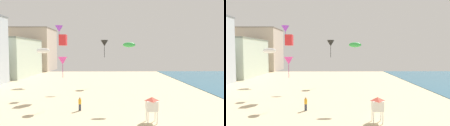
# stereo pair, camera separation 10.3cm
# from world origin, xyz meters

# --- Properties ---
(boardwalk_hotel_mid) EXTENTS (12.20, 17.92, 10.85)m
(boardwalk_hotel_mid) POSITION_xyz_m (-24.36, 46.47, 5.43)
(boardwalk_hotel_mid) COLOR #B7C6B2
(boardwalk_hotel_mid) RESTS_ON ground
(boardwalk_hotel_far) EXTENTS (13.81, 12.95, 15.90)m
(boardwalk_hotel_far) POSITION_xyz_m (-24.36, 64.75, 7.96)
(boardwalk_hotel_far) COLOR #C6B29E
(boardwalk_hotel_far) RESTS_ON ground
(kite_flyer) EXTENTS (0.34, 0.34, 1.64)m
(kite_flyer) POSITION_xyz_m (0.88, 12.63, 0.92)
(kite_flyer) COLOR #383D4C
(kite_flyer) RESTS_ON ground
(lifeguard_stand) EXTENTS (1.10, 1.10, 2.55)m
(lifeguard_stand) POSITION_xyz_m (8.65, 8.67, 1.84)
(lifeguard_stand) COLOR white
(lifeguard_stand) RESTS_ON ground
(kite_black_delta) EXTENTS (1.58, 1.58, 3.60)m
(kite_black_delta) POSITION_xyz_m (3.30, 30.56, 8.85)
(kite_black_delta) COLOR black
(kite_magenta_delta) EXTENTS (1.18, 1.18, 2.69)m
(kite_magenta_delta) POSITION_xyz_m (-1.55, 14.47, 5.91)
(kite_magenta_delta) COLOR #DB3D9E
(kite_red_box) EXTENTS (1.06, 1.06, 1.67)m
(kite_red_box) POSITION_xyz_m (-2.77, 19.91, 8.86)
(kite_red_box) COLOR red
(kite_white_parafoil) EXTENTS (2.75, 0.76, 1.07)m
(kite_white_parafoil) POSITION_xyz_m (-9.37, 30.22, 7.30)
(kite_white_parafoil) COLOR white
(kite_green_parafoil_2) EXTENTS (1.60, 0.45, 0.62)m
(kite_green_parafoil_2) POSITION_xyz_m (6.93, 14.47, 7.94)
(kite_green_parafoil_2) COLOR green
(kite_purple_delta) EXTENTS (1.71, 1.71, 3.89)m
(kite_purple_delta) POSITION_xyz_m (-7.06, 34.23, 12.27)
(kite_purple_delta) COLOR purple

